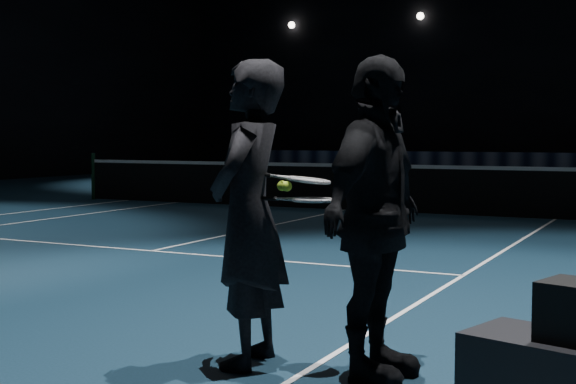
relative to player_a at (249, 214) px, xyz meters
The scene contains 13 objects.
floor 11.04m from the player_a, 109.64° to the left, with size 36.00×36.00×0.00m, color black.
wall_back 28.88m from the player_a, 97.43° to the left, with size 30.00×30.00×0.00m, color black.
court_lines 11.04m from the player_a, 109.64° to the left, with size 10.98×23.78×0.01m, color white, non-canonical shape.
net_post_left 14.47m from the player_a, 134.27° to the left, with size 0.10×0.10×1.10m, color black.
net_mesh 11.01m from the player_a, 109.64° to the left, with size 12.80×0.02×0.86m, color black.
net_tape 11.00m from the player_a, 109.64° to the left, with size 12.80×0.03×0.07m, color white.
sponsor_backdrop 26.13m from the player_a, 98.14° to the left, with size 22.00×0.15×0.90m, color black.
fixtures_far 28.93m from the player_a, 97.48° to the left, with size 20.00×0.30×0.30m, color white, non-canonical shape.
player_a is the anchor object (origin of this frame).
player_b 0.85m from the player_a, ahead, with size 1.17×0.49×2.00m, color black.
racket_lower 0.46m from the player_a, ahead, with size 0.68×0.22×0.03m, color black, non-canonical shape.
racket_upper 0.46m from the player_a, 11.08° to the left, with size 0.68×0.22×0.03m, color black, non-canonical shape.
tennis_balls 0.32m from the player_a, ahead, with size 0.12×0.10×0.12m, color #BCD82D, non-canonical shape.
Camera 1 is at (6.26, -14.88, 1.50)m, focal length 50.00 mm.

